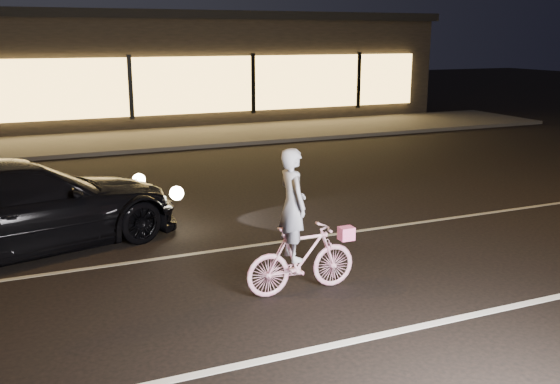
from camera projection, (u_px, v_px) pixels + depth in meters
name	position (u px, v px, depth m)	size (l,w,h in m)	color
ground	(334.00, 286.00, 8.54)	(90.00, 90.00, 0.00)	black
lane_stripe_near	(396.00, 332.00, 7.20)	(60.00, 0.12, 0.01)	silver
lane_stripe_far	(277.00, 242.00, 10.32)	(60.00, 0.10, 0.01)	gray
sidewalk	(143.00, 140.00, 20.10)	(30.00, 4.00, 0.12)	#383533
storefront	(111.00, 66.00, 24.90)	(25.40, 8.42, 4.20)	black
cyclist	(299.00, 242.00, 8.16)	(1.55, 0.54, 1.96)	#D64582
sedan	(20.00, 206.00, 9.74)	(5.44, 3.48, 1.47)	black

